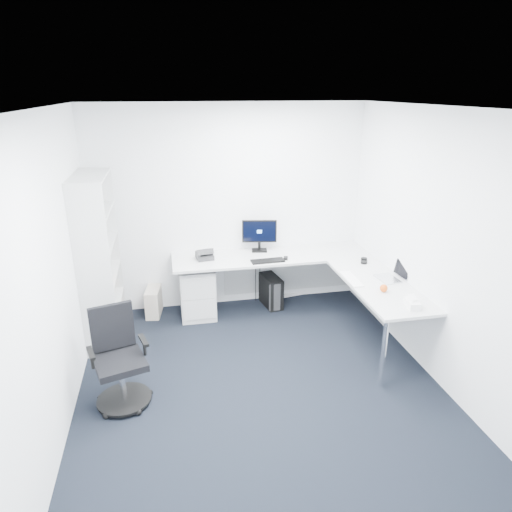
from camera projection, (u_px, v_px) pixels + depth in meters
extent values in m
plane|color=black|center=(262.00, 391.00, 4.57)|extent=(4.20, 4.20, 0.00)
plane|color=white|center=(264.00, 108.00, 3.64)|extent=(4.20, 4.20, 0.00)
cube|color=white|center=(229.00, 209.00, 6.04)|extent=(3.60, 0.02, 2.70)
cube|color=white|center=(356.00, 423.00, 2.17)|extent=(3.60, 0.02, 2.70)
cube|color=white|center=(50.00, 281.00, 3.77)|extent=(0.02, 4.20, 2.70)
cube|color=white|center=(443.00, 252.00, 4.44)|extent=(0.02, 4.20, 2.70)
cube|color=#BBBDBD|center=(197.00, 291.00, 6.00)|extent=(0.45, 0.56, 0.68)
cube|color=black|center=(271.00, 291.00, 6.31)|extent=(0.27, 0.47, 0.43)
cube|color=#BEB3A2|center=(154.00, 302.00, 6.06)|extent=(0.23, 0.41, 0.37)
cube|color=white|center=(293.00, 294.00, 6.67)|extent=(0.37, 0.13, 0.04)
cube|color=black|center=(268.00, 261.00, 5.77)|extent=(0.43, 0.17, 0.02)
cube|color=black|center=(286.00, 258.00, 5.85)|extent=(0.08, 0.10, 0.03)
cube|color=white|center=(351.00, 279.00, 5.23)|extent=(0.14, 0.46, 0.02)
sphere|color=#D75213|center=(384.00, 288.00, 4.90)|extent=(0.08, 0.08, 0.08)
cube|color=white|center=(412.00, 304.00, 4.56)|extent=(0.14, 0.23, 0.07)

